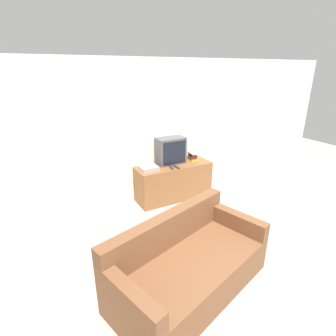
{
  "coord_description": "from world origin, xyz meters",
  "views": [
    {
      "loc": [
        -1.94,
        -1.35,
        2.41
      ],
      "look_at": [
        -0.03,
        2.22,
        0.87
      ],
      "focal_mm": 28.0,
      "sensor_mm": 36.0,
      "label": 1
    }
  ],
  "objects": [
    {
      "name": "book_stack",
      "position": [
        0.83,
        2.79,
        0.77
      ],
      "size": [
        0.18,
        0.22,
        0.16
      ],
      "color": "gold",
      "rests_on": "tv_stand"
    },
    {
      "name": "tv_stand",
      "position": [
        0.37,
        2.73,
        0.35
      ],
      "size": [
        1.47,
        0.51,
        0.69
      ],
      "color": "brown",
      "rests_on": "ground_plane"
    },
    {
      "name": "wall_back",
      "position": [
        0.0,
        3.03,
        1.3
      ],
      "size": [
        9.0,
        0.06,
        2.6
      ],
      "color": "silver",
      "rests_on": "ground_plane"
    },
    {
      "name": "television",
      "position": [
        0.37,
        2.83,
        0.95
      ],
      "size": [
        0.55,
        0.3,
        0.5
      ],
      "color": "#4C4C51",
      "rests_on": "tv_stand"
    },
    {
      "name": "ground_plane",
      "position": [
        0.0,
        0.0,
        0.0
      ],
      "size": [
        14.0,
        14.0,
        0.0
      ],
      "primitive_type": "plane",
      "color": "#9E998E"
    },
    {
      "name": "couch",
      "position": [
        -0.61,
        0.66,
        0.28
      ],
      "size": [
        2.06,
        1.4,
        0.84
      ],
      "rotation": [
        0.0,
        0.0,
        0.29
      ],
      "color": "brown",
      "rests_on": "ground_plane"
    },
    {
      "name": "remote_on_stand",
      "position": [
        0.34,
        2.57,
        0.71
      ],
      "size": [
        0.05,
        0.18,
        0.02
      ],
      "rotation": [
        0.0,
        0.0,
        0.08
      ],
      "color": "#2D2D2D",
      "rests_on": "tv_stand"
    },
    {
      "name": "remote_secondary",
      "position": [
        0.24,
        2.59,
        0.71
      ],
      "size": [
        0.1,
        0.19,
        0.02
      ],
      "rotation": [
        0.0,
        0.0,
        -0.31
      ],
      "color": "#2D2D2D",
      "rests_on": "tv_stand"
    },
    {
      "name": "set_top_box",
      "position": [
        -0.16,
        2.72,
        0.73
      ],
      "size": [
        0.31,
        0.28,
        0.07
      ],
      "color": "#99999E",
      "rests_on": "tv_stand"
    }
  ]
}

